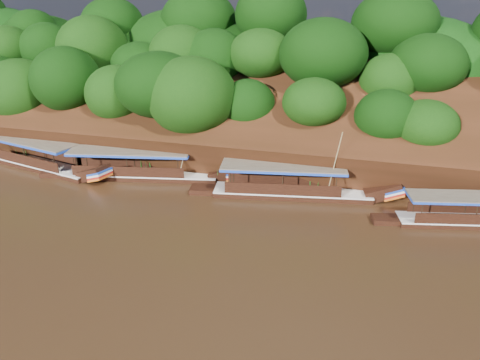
% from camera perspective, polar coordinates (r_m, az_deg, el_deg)
% --- Properties ---
extents(ground, '(160.00, 160.00, 0.00)m').
position_cam_1_polar(ground, '(32.04, 3.53, -7.56)').
color(ground, black).
rests_on(ground, ground).
extents(riverbank, '(120.00, 30.06, 19.40)m').
position_cam_1_polar(riverbank, '(52.22, 9.18, 6.25)').
color(riverbank, black).
rests_on(riverbank, ground).
extents(boat_1, '(15.50, 4.85, 6.53)m').
position_cam_1_polar(boat_1, '(38.96, 7.55, -1.15)').
color(boat_1, black).
rests_on(boat_1, ground).
extents(boat_2, '(16.64, 5.43, 5.74)m').
position_cam_1_polar(boat_2, '(43.21, -10.91, 0.98)').
color(boat_2, black).
rests_on(boat_2, ground).
extents(boat_3, '(14.89, 5.46, 3.14)m').
position_cam_1_polar(boat_3, '(48.20, -22.53, 1.88)').
color(boat_3, black).
rests_on(boat_3, ground).
extents(reeds, '(50.13, 2.13, 1.84)m').
position_cam_1_polar(reeds, '(40.74, 3.14, 0.42)').
color(reeds, '#1E5F17').
rests_on(reeds, ground).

